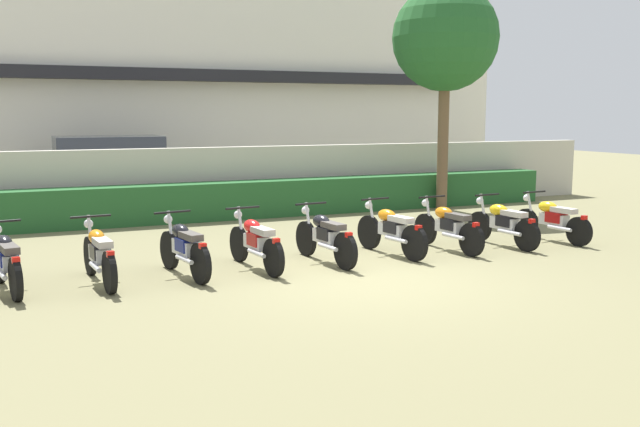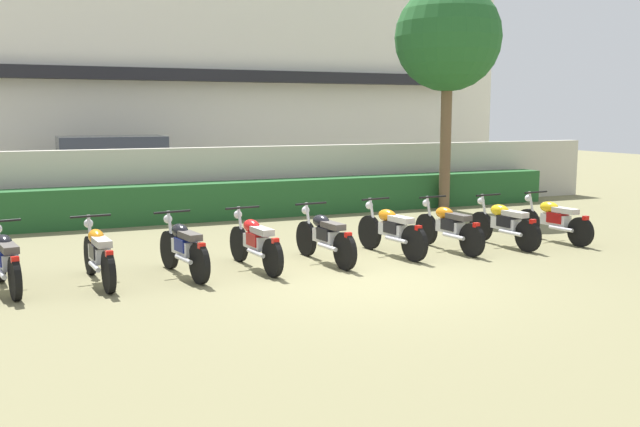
# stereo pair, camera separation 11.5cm
# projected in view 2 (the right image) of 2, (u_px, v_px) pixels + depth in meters

# --- Properties ---
(ground) EXTENTS (60.00, 60.00, 0.00)m
(ground) POSITION_uv_depth(u_px,v_px,m) (366.00, 280.00, 10.65)
(ground) COLOR olive
(building) EXTENTS (23.23, 6.50, 6.91)m
(building) POSITION_uv_depth(u_px,v_px,m) (160.00, 85.00, 24.31)
(building) COLOR silver
(building) RESTS_ON ground
(compound_wall) EXTENTS (22.07, 0.30, 1.67)m
(compound_wall) POSITION_uv_depth(u_px,v_px,m) (226.00, 181.00, 17.38)
(compound_wall) COLOR #BCB7A8
(compound_wall) RESTS_ON ground
(hedge_row) EXTENTS (17.66, 0.70, 0.88)m
(hedge_row) POSITION_uv_depth(u_px,v_px,m) (235.00, 200.00, 16.80)
(hedge_row) COLOR #235628
(hedge_row) RESTS_ON ground
(parked_car) EXTENTS (4.50, 2.07, 1.89)m
(parked_car) POSITION_uv_depth(u_px,v_px,m) (119.00, 172.00, 18.78)
(parked_car) COLOR black
(parked_car) RESTS_ON ground
(tree_near_inspector) EXTENTS (2.71, 2.71, 5.74)m
(tree_near_inspector) POSITION_uv_depth(u_px,v_px,m) (448.00, 39.00, 17.88)
(tree_near_inspector) COLOR brown
(tree_near_inspector) RESTS_ON ground
(motorcycle_in_row_0) EXTENTS (0.60, 1.85, 0.95)m
(motorcycle_in_row_0) POSITION_uv_depth(u_px,v_px,m) (6.00, 260.00, 9.95)
(motorcycle_in_row_0) COLOR black
(motorcycle_in_row_0) RESTS_ON ground
(motorcycle_in_row_1) EXTENTS (0.60, 1.93, 0.96)m
(motorcycle_in_row_1) POSITION_uv_depth(u_px,v_px,m) (98.00, 254.00, 10.38)
(motorcycle_in_row_1) COLOR black
(motorcycle_in_row_1) RESTS_ON ground
(motorcycle_in_row_2) EXTENTS (0.60, 1.84, 0.97)m
(motorcycle_in_row_2) POSITION_uv_depth(u_px,v_px,m) (183.00, 247.00, 10.85)
(motorcycle_in_row_2) COLOR black
(motorcycle_in_row_2) RESTS_ON ground
(motorcycle_in_row_3) EXTENTS (0.60, 1.92, 0.96)m
(motorcycle_in_row_3) POSITION_uv_depth(u_px,v_px,m) (255.00, 242.00, 11.35)
(motorcycle_in_row_3) COLOR black
(motorcycle_in_row_3) RESTS_ON ground
(motorcycle_in_row_4) EXTENTS (0.60, 1.93, 0.96)m
(motorcycle_in_row_4) POSITION_uv_depth(u_px,v_px,m) (325.00, 236.00, 11.83)
(motorcycle_in_row_4) COLOR black
(motorcycle_in_row_4) RESTS_ON ground
(motorcycle_in_row_5) EXTENTS (0.60, 1.92, 0.97)m
(motorcycle_in_row_5) POSITION_uv_depth(u_px,v_px,m) (391.00, 230.00, 12.46)
(motorcycle_in_row_5) COLOR black
(motorcycle_in_row_5) RESTS_ON ground
(motorcycle_in_row_6) EXTENTS (0.60, 1.91, 0.96)m
(motorcycle_in_row_6) POSITION_uv_depth(u_px,v_px,m) (449.00, 226.00, 12.87)
(motorcycle_in_row_6) COLOR black
(motorcycle_in_row_6) RESTS_ON ground
(motorcycle_in_row_7) EXTENTS (0.60, 1.83, 0.95)m
(motorcycle_in_row_7) POSITION_uv_depth(u_px,v_px,m) (504.00, 223.00, 13.27)
(motorcycle_in_row_7) COLOR black
(motorcycle_in_row_7) RESTS_ON ground
(motorcycle_in_row_8) EXTENTS (0.60, 1.89, 0.94)m
(motorcycle_in_row_8) POSITION_uv_depth(u_px,v_px,m) (554.00, 219.00, 13.79)
(motorcycle_in_row_8) COLOR black
(motorcycle_in_row_8) RESTS_ON ground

